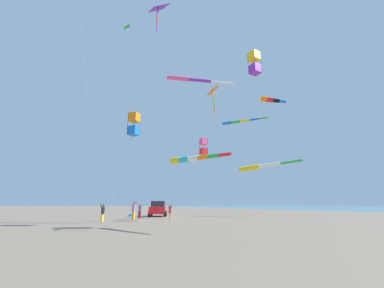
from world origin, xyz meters
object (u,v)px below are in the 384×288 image
(kite_box_white_trailing, at_px, (255,63))
(kite_box_orange_high_right, at_px, (134,124))
(person_adult_flyer, at_px, (134,209))
(kite_delta_yellow_midlevel, at_px, (158,8))
(cooler_box, at_px, (131,215))
(kite_windsock_purple_drifting, at_px, (190,80))
(kite_windsock_teal_far_right, at_px, (191,159))
(person_bystander_far, at_px, (170,211))
(kite_windsock_striped_overhead, at_px, (260,167))
(person_child_grey_jacket, at_px, (140,209))
(kite_windsock_magenta_far_left, at_px, (270,100))
(parked_car, at_px, (158,208))
(kite_delta_long_streamer_right, at_px, (212,91))
(kite_delta_red_high_left, at_px, (127,29))
(kite_box_checkered_midright, at_px, (203,147))
(person_child_green_jacket, at_px, (103,212))
(kite_windsock_black_fish_shape, at_px, (238,122))

(kite_box_white_trailing, bearing_deg, kite_box_orange_high_right, -31.85)
(person_adult_flyer, bearing_deg, kite_delta_yellow_midlevel, 98.00)
(person_adult_flyer, relative_size, kite_delta_yellow_midlevel, 0.08)
(person_adult_flyer, bearing_deg, cooler_box, -95.41)
(kite_windsock_purple_drifting, xyz_separation_m, kite_windsock_teal_far_right, (1.93, 5.33, -8.69))
(person_bystander_far, xyz_separation_m, kite_windsock_striped_overhead, (-12.65, -2.22, 5.43))
(person_child_grey_jacket, height_order, kite_windsock_magenta_far_left, kite_windsock_magenta_far_left)
(parked_car, xyz_separation_m, kite_delta_long_streamer_right, (0.59, 17.10, 7.93))
(kite_windsock_teal_far_right, bearing_deg, cooler_box, -86.17)
(kite_windsock_striped_overhead, distance_m, kite_windsock_purple_drifting, 15.34)
(kite_windsock_teal_far_right, bearing_deg, kite_windsock_magenta_far_left, -148.34)
(kite_delta_red_high_left, bearing_deg, kite_box_white_trailing, 128.99)
(parked_car, xyz_separation_m, kite_box_checkered_midright, (-2.00, 9.76, 5.97))
(kite_windsock_magenta_far_left, relative_size, kite_delta_yellow_midlevel, 0.67)
(kite_delta_red_high_left, bearing_deg, kite_windsock_magenta_far_left, 173.60)
(person_child_green_jacket, distance_m, kite_delta_yellow_midlevel, 21.17)
(kite_windsock_teal_far_right, xyz_separation_m, kite_delta_long_streamer_right, (-1.46, 0.25, 4.74))
(kite_delta_long_streamer_right, bearing_deg, kite_windsock_black_fish_shape, -130.53)
(cooler_box, height_order, kite_windsock_black_fish_shape, kite_windsock_black_fish_shape)
(cooler_box, xyz_separation_m, kite_delta_long_streamer_right, (-2.61, 17.51, 8.67))
(cooler_box, bearing_deg, kite_delta_red_high_left, 68.35)
(person_bystander_far, xyz_separation_m, kite_delta_long_streamer_right, (0.06, 9.82, 8.09))
(person_child_green_jacket, xyz_separation_m, kite_windsock_magenta_far_left, (-18.52, 0.66, 13.38))
(person_adult_flyer, xyz_separation_m, person_child_grey_jacket, (-0.91, -1.92, -0.08))
(kite_windsock_purple_drifting, bearing_deg, parked_car, -90.58)
(kite_windsock_purple_drifting, bearing_deg, kite_windsock_striped_overhead, -152.12)
(person_bystander_far, bearing_deg, kite_delta_yellow_midlevel, 45.20)
(person_child_grey_jacket, xyz_separation_m, kite_box_white_trailing, (-5.83, 13.86, 10.89))
(person_child_green_jacket, distance_m, person_bystander_far, 6.16)
(kite_delta_red_high_left, distance_m, kite_box_checkered_midright, 16.39)
(kite_delta_long_streamer_right, bearing_deg, person_child_green_jacket, -57.23)
(person_child_green_jacket, relative_size, person_child_grey_jacket, 0.87)
(cooler_box, distance_m, kite_windsock_teal_far_right, 17.75)
(person_child_green_jacket, relative_size, kite_delta_long_streamer_right, 0.15)
(kite_windsock_black_fish_shape, bearing_deg, kite_delta_long_streamer_right, 49.47)
(person_child_grey_jacket, bearing_deg, kite_box_checkered_midright, 127.20)
(kite_delta_yellow_midlevel, height_order, kite_delta_long_streamer_right, kite_delta_yellow_midlevel)
(kite_windsock_black_fish_shape, height_order, kite_windsock_purple_drifting, kite_windsock_purple_drifting)
(person_child_green_jacket, relative_size, kite_windsock_magenta_far_left, 0.10)
(kite_windsock_black_fish_shape, height_order, kite_box_orange_high_right, kite_windsock_black_fish_shape)
(kite_delta_red_high_left, distance_m, kite_delta_long_streamer_right, 16.98)
(person_bystander_far, xyz_separation_m, kite_delta_yellow_midlevel, (2.57, 2.59, 20.76))
(kite_windsock_teal_far_right, bearing_deg, person_bystander_far, -98.99)
(parked_car, relative_size, person_bystander_far, 3.20)
(kite_windsock_magenta_far_left, height_order, kite_windsock_teal_far_right, kite_windsock_magenta_far_left)
(parked_car, bearing_deg, kite_windsock_purple_drifting, 89.42)
(person_child_green_jacket, relative_size, kite_delta_red_high_left, 0.07)
(person_bystander_far, relative_size, kite_windsock_purple_drifting, 0.11)
(kite_windsock_teal_far_right, bearing_deg, kite_box_orange_high_right, -56.79)
(kite_delta_red_high_left, bearing_deg, kite_box_checkered_midright, 156.27)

